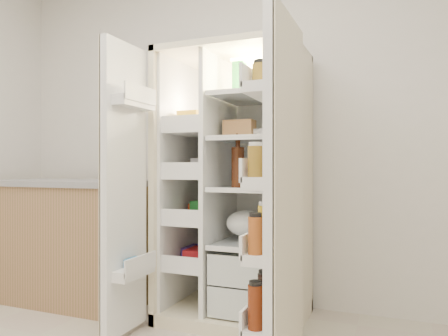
% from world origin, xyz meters
% --- Properties ---
extents(wall_back, '(4.00, 0.02, 2.70)m').
position_xyz_m(wall_back, '(0.00, 2.00, 1.35)').
color(wall_back, silver).
rests_on(wall_back, floor).
extents(refrigerator, '(0.92, 0.70, 1.80)m').
position_xyz_m(refrigerator, '(0.13, 1.65, 0.74)').
color(refrigerator, beige).
rests_on(refrigerator, floor).
extents(freezer_door, '(0.15, 0.40, 1.72)m').
position_xyz_m(freezer_door, '(-0.38, 1.05, 0.89)').
color(freezer_door, white).
rests_on(freezer_door, floor).
extents(fridge_door, '(0.17, 0.58, 1.72)m').
position_xyz_m(fridge_door, '(0.60, 0.96, 0.87)').
color(fridge_door, white).
rests_on(fridge_door, floor).
extents(kitchen_counter, '(1.27, 0.67, 0.92)m').
position_xyz_m(kitchen_counter, '(-1.19, 1.52, 0.46)').
color(kitchen_counter, '#A57452').
rests_on(kitchen_counter, floor).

